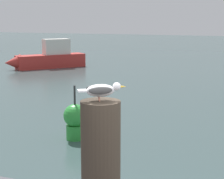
# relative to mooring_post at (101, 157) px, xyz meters

# --- Properties ---
(mooring_post) EXTENTS (0.32, 0.32, 0.93)m
(mooring_post) POSITION_rel_mooring_post_xyz_m (0.00, 0.00, 0.00)
(mooring_post) COLOR #382D23
(mooring_post) RESTS_ON harbor_quay
(seagull) EXTENTS (0.35, 0.26, 0.14)m
(seagull) POSITION_rel_mooring_post_xyz_m (0.01, 0.00, 0.55)
(seagull) COLOR tan
(seagull) RESTS_ON mooring_post
(boat_red) EXTENTS (3.66, 4.22, 1.67)m
(boat_red) POSITION_rel_mooring_post_xyz_m (-10.72, 17.15, -1.27)
(boat_red) COLOR #B72D28
(boat_red) RESTS_ON ground_plane
(channel_buoy) EXTENTS (0.56, 0.56, 1.33)m
(channel_buoy) POSITION_rel_mooring_post_xyz_m (-3.05, 5.54, -1.35)
(channel_buoy) COLOR green
(channel_buoy) RESTS_ON ground_plane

